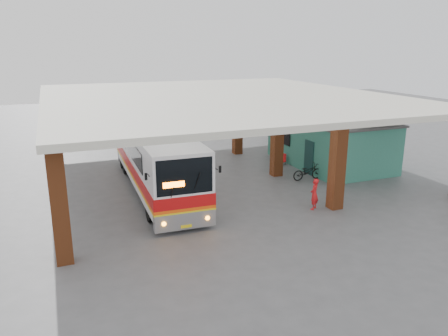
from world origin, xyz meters
name	(u,v)px	position (x,y,z in m)	size (l,w,h in m)	color
ground	(253,196)	(0.00, 0.00, 0.00)	(90.00, 90.00, 0.00)	#515154
brick_columns	(240,136)	(1.43, 5.00, 2.17)	(20.10, 21.60, 4.35)	brown
canopy_roof	(217,97)	(0.50, 6.50, 4.50)	(21.00, 23.00, 0.30)	silver
shop_building	(330,141)	(7.49, 4.00, 1.56)	(5.20, 8.20, 3.11)	#317C67
coach_bus	(155,157)	(-4.45, 2.99, 1.84)	(3.04, 12.77, 3.69)	white
motorcycle	(308,172)	(4.28, 1.50, 0.50)	(0.66, 1.90, 1.00)	black
pedestrian	(314,194)	(1.98, -2.74, 0.77)	(0.56, 0.37, 1.54)	red
red_chair	(283,159)	(4.63, 5.07, 0.34)	(0.47, 0.47, 0.74)	red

